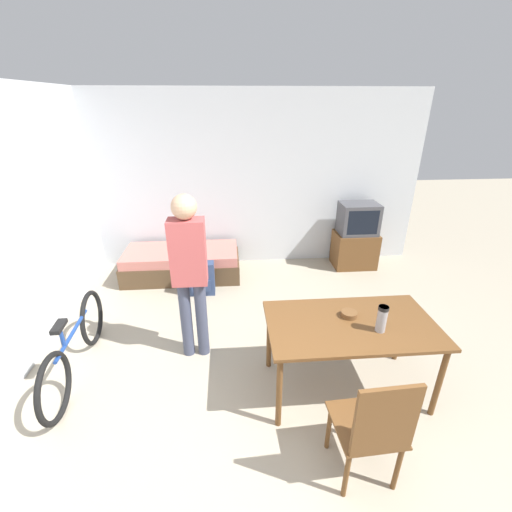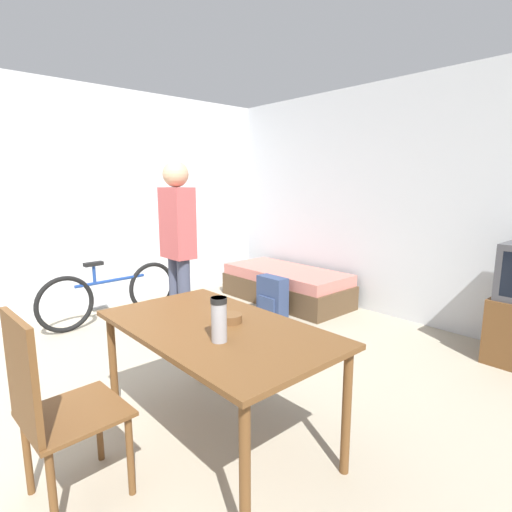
{
  "view_description": "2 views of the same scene",
  "coord_description": "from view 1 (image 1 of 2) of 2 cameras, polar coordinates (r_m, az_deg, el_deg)",
  "views": [
    {
      "loc": [
        -0.23,
        -1.38,
        2.51
      ],
      "look_at": [
        0.06,
        2.24,
        0.86
      ],
      "focal_mm": 24.0,
      "sensor_mm": 36.0,
      "label": 1
    },
    {
      "loc": [
        2.59,
        -0.29,
        1.56
      ],
      "look_at": [
        -0.08,
        2.12,
        0.9
      ],
      "focal_mm": 28.0,
      "sensor_mm": 36.0,
      "label": 2
    }
  ],
  "objects": [
    {
      "name": "daybed",
      "position": [
        5.41,
        -12.19,
        -1.17
      ],
      "size": [
        1.75,
        0.8,
        0.44
      ],
      "color": "#4C3823",
      "rests_on": "ground_plane"
    },
    {
      "name": "person_standing",
      "position": [
        3.38,
        -11.05,
        -1.87
      ],
      "size": [
        0.34,
        0.24,
        1.76
      ],
      "color": "#3D4256",
      "rests_on": "ground_plane"
    },
    {
      "name": "backpack",
      "position": [
        4.86,
        -9.17,
        -3.76
      ],
      "size": [
        0.38,
        0.2,
        0.48
      ],
      "color": "navy",
      "rests_on": "ground_plane"
    },
    {
      "name": "bicycle",
      "position": [
        3.88,
        -27.89,
        -13.27
      ],
      "size": [
        0.12,
        1.64,
        0.71
      ],
      "color": "black",
      "rests_on": "ground_plane"
    },
    {
      "name": "wooden_chair",
      "position": [
        2.64,
        19.12,
        -25.32
      ],
      "size": [
        0.47,
        0.47,
        0.99
      ],
      "color": "brown",
      "rests_on": "ground_plane"
    },
    {
      "name": "tv",
      "position": [
        5.75,
        16.32,
        3.02
      ],
      "size": [
        0.67,
        0.47,
        1.06
      ],
      "color": "brown",
      "rests_on": "ground_plane"
    },
    {
      "name": "ground_plane",
      "position": [
        2.87,
        3.02,
        -36.49
      ],
      "size": [
        20.0,
        20.0,
        0.0
      ],
      "primitive_type": "plane",
      "color": "#9E937F"
    },
    {
      "name": "wall_back",
      "position": [
        5.48,
        -2.1,
        12.25
      ],
      "size": [
        5.63,
        0.06,
        2.7
      ],
      "color": "silver",
      "rests_on": "ground_plane"
    },
    {
      "name": "wall_left",
      "position": [
        4.13,
        -35.17,
        3.58
      ],
      "size": [
        0.06,
        4.95,
        2.7
      ],
      "color": "silver",
      "rests_on": "ground_plane"
    },
    {
      "name": "mate_bowl",
      "position": [
        3.21,
        15.26,
        -9.33
      ],
      "size": [
        0.14,
        0.14,
        0.05
      ],
      "color": "brown",
      "rests_on": "dining_table"
    },
    {
      "name": "dining_table",
      "position": [
        3.19,
        15.49,
        -11.82
      ],
      "size": [
        1.47,
        0.83,
        0.75
      ],
      "color": "brown",
      "rests_on": "ground_plane"
    },
    {
      "name": "thermos_flask",
      "position": [
        3.05,
        20.27,
        -9.59
      ],
      "size": [
        0.09,
        0.09,
        0.24
      ],
      "color": "#99999E",
      "rests_on": "dining_table"
    }
  ]
}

